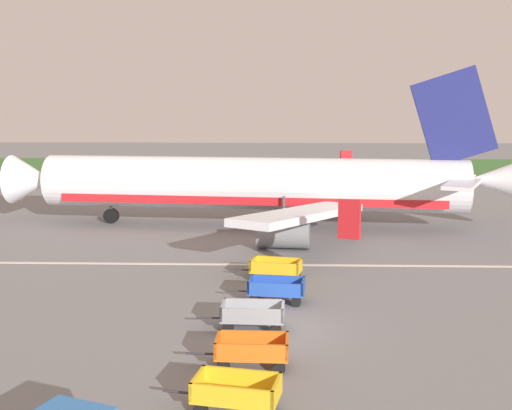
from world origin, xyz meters
TOP-DOWN VIEW (x-y plane):
  - ground_plane at (0.00, 0.00)m, footprint 220.00×220.00m
  - grass_strip at (0.00, 59.81)m, footprint 220.00×28.00m
  - apron_stripe at (0.00, 10.22)m, footprint 120.00×0.36m
  - airplane at (-0.72, 21.04)m, footprint 37.67×30.29m
  - baggage_cart_nearest at (-1.15, -7.11)m, footprint 3.63×1.84m
  - baggage_cart_second_in_row at (-0.81, -3.81)m, footprint 3.57×1.47m
  - baggage_cart_third_in_row at (-0.92, -0.10)m, footprint 3.58×1.51m
  - baggage_cart_fourth_in_row at (0.03, 3.51)m, footprint 3.61×1.68m
  - baggage_cart_far_end at (0.01, 7.13)m, footprint 3.63×1.88m

SIDE VIEW (x-z plane):
  - ground_plane at x=0.00m, z-range 0.00..0.00m
  - apron_stripe at x=0.00m, z-range 0.00..0.01m
  - grass_strip at x=0.00m, z-range 0.00..0.06m
  - baggage_cart_nearest at x=-1.15m, z-range 0.07..1.14m
  - baggage_cart_second_in_row at x=-0.81m, z-range 0.07..1.14m
  - baggage_cart_third_in_row at x=-0.92m, z-range 0.07..1.14m
  - baggage_cart_fourth_in_row at x=0.03m, z-range 0.07..1.14m
  - baggage_cart_far_end at x=0.01m, z-range 0.07..1.14m
  - airplane at x=-0.72m, z-range -2.62..8.72m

